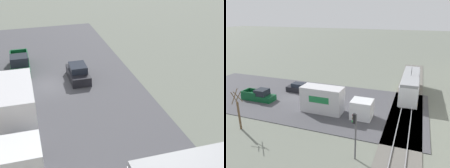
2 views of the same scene
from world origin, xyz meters
The scene contains 5 objects.
ground_plane centered at (0.00, 0.00, 0.00)m, with size 320.00×320.00×0.00m, color #60665B.
road_surface centered at (0.00, 0.00, 0.04)m, with size 17.05×41.88×0.08m.
box_truck centered at (3.16, 8.11, 1.76)m, with size 2.50×10.03×3.63m.
pickup_truck centered at (2.78, -4.63, 0.78)m, with size 1.98×5.44×1.85m.
sedan_car_0 centered at (-2.78, -0.60, 0.73)m, with size 1.86×4.21×1.57m.
Camera 1 is at (2.16, 27.85, 13.71)m, focal length 50.00 mm.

